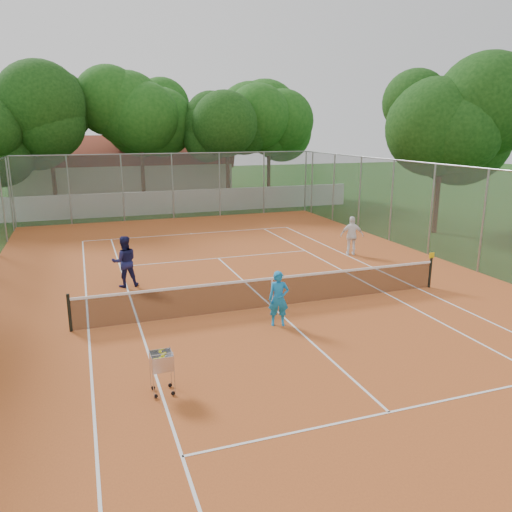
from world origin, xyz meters
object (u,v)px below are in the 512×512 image
object	(u,v)px
clubhouse	(122,170)
tennis_net	(272,292)
player_far_right	(352,236)
player_near	(279,299)
ball_hopper	(162,371)
player_far_left	(125,262)

from	to	relation	value
clubhouse	tennis_net	bearing A→B (deg)	-86.05
tennis_net	clubhouse	size ratio (longest dim) A/B	0.72
tennis_net	player_far_right	size ratio (longest dim) A/B	6.92
tennis_net	player_far_right	bearing A→B (deg)	41.51
player_near	clubhouse	bearing A→B (deg)	110.41
player_near	player_far_right	world-z (taller)	player_far_right
player_near	ball_hopper	distance (m)	4.59
tennis_net	player_far_left	world-z (taller)	player_far_left
tennis_net	clubhouse	bearing A→B (deg)	93.95
clubhouse	player_far_left	distance (m)	25.45
player_near	tennis_net	bearing A→B (deg)	93.24
player_near	ball_hopper	world-z (taller)	player_near
clubhouse	ball_hopper	size ratio (longest dim) A/B	16.52
player_near	player_far_right	xyz separation A→B (m)	(6.11, 6.55, 0.07)
player_far_left	player_far_right	size ratio (longest dim) A/B	1.06
clubhouse	player_far_left	size ratio (longest dim) A/B	9.03
ball_hopper	tennis_net	bearing A→B (deg)	55.73
clubhouse	ball_hopper	world-z (taller)	clubhouse
ball_hopper	player_far_left	bearing A→B (deg)	100.46
tennis_net	player_far_right	distance (m)	7.68
tennis_net	player_near	size ratio (longest dim) A/B	7.53
player_far_right	ball_hopper	bearing A→B (deg)	65.78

